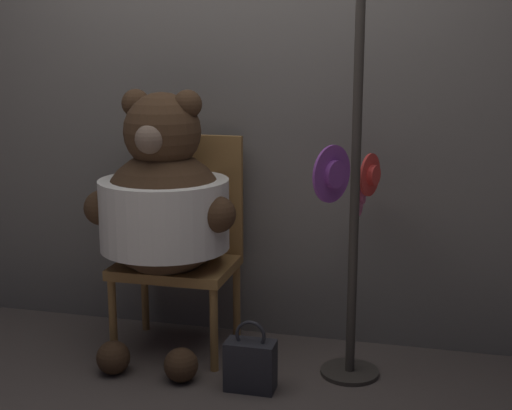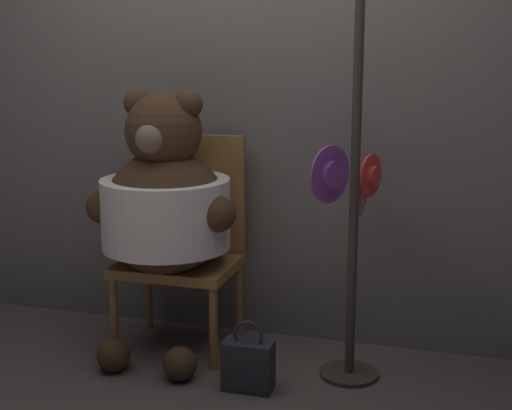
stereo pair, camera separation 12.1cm
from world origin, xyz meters
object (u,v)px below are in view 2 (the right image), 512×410
(chair, at_px, (184,237))
(handbag_on_ground, at_px, (248,364))
(hat_display_rack, at_px, (352,219))
(teddy_bear, at_px, (165,205))

(chair, relative_size, handbag_on_ground, 3.28)
(hat_display_rack, relative_size, handbag_on_ground, 5.42)
(teddy_bear, xyz_separation_m, hat_display_rack, (0.92, 0.01, -0.01))
(teddy_bear, bearing_deg, chair, 81.47)
(chair, xyz_separation_m, hat_display_rack, (0.90, -0.17, 0.19))
(teddy_bear, xyz_separation_m, handbag_on_ground, (0.51, -0.27, -0.66))
(hat_display_rack, bearing_deg, chair, 169.53)
(teddy_bear, height_order, handbag_on_ground, teddy_bear)
(chair, distance_m, teddy_bear, 0.27)
(chair, bearing_deg, handbag_on_ground, -42.89)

